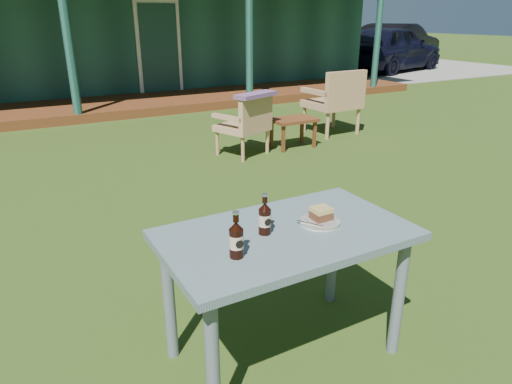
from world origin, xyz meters
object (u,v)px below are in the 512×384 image
cafe_table (286,250)px  cola_bottle_near (265,218)px  car_far (396,45)px  cake_slice (321,213)px  car_near (391,48)px  cola_bottle_far (236,239)px  side_table (293,123)px  plate (320,222)px  armchair_right (336,99)px  armchair_left (247,122)px

cafe_table → cola_bottle_near: cola_bottle_near is taller
car_far → cake_slice: bearing=114.8°
car_near → cola_bottle_near: size_ratio=20.99×
car_near → cake_slice: car_near is taller
cafe_table → cola_bottle_far: bearing=-161.8°
car_far → side_table: car_far is taller
plate → armchair_right: (3.08, 3.73, -0.19)m
car_near → cola_bottle_near: car_near is taller
cake_slice → cola_bottle_near: (-0.31, 0.02, 0.04)m
cola_bottle_near → side_table: 4.17m
car_far → cola_bottle_near: 16.06m
cola_bottle_near → side_table: bearing=54.5°
armchair_left → armchair_right: bearing=11.8°
cake_slice → cola_bottle_far: cola_bottle_far is taller
plate → cake_slice: (0.02, 0.01, 0.04)m
cake_slice → armchair_right: (3.06, 3.71, -0.23)m
cola_bottle_far → side_table: bearing=53.2°
car_far → side_table: bearing=110.0°
cola_bottle_near → cola_bottle_far: (-0.22, -0.13, 0.00)m
plate → armchair_right: bearing=50.4°
car_near → armchair_left: (-8.52, -6.18, -0.29)m
side_table → cola_bottle_near: bearing=-125.5°
side_table → plate: bearing=-121.8°
cola_bottle_near → armchair_left: (1.68, 3.34, -0.37)m
plate → cola_bottle_near: (-0.30, 0.03, 0.07)m
cola_bottle_far → side_table: 4.40m
cafe_table → cake_slice: size_ratio=13.04×
car_far → cafe_table: size_ratio=3.64×
plate → cola_bottle_far: cola_bottle_far is taller
cafe_table → plate: (0.19, -0.00, 0.11)m
plate → cola_bottle_near: bearing=173.9°
car_far → cola_bottle_far: car_far is taller
plate → side_table: bearing=58.2°
car_far → armchair_left: bearing=108.0°
plate → cake_slice: bearing=37.1°
plate → armchair_right: armchair_right is taller
car_far → plate: car_far is taller
cola_bottle_far → armchair_left: cola_bottle_far is taller
car_far → cola_bottle_near: bearing=114.0°
car_far → plate: 15.87m
cola_bottle_far → armchair_left: 3.98m
car_far → cake_slice: (-11.48, -10.93, 0.05)m
cafe_table → plate: 0.22m
cafe_table → armchair_left: bearing=65.0°
cola_bottle_near → armchair_left: bearing=63.3°
car_near → armchair_right: size_ratio=4.44×
car_near → plate: size_ratio=20.72×
car_near → cake_slice: size_ratio=45.94×
armchair_left → plate: bearing=-112.3°
car_near → cake_slice: (-9.88, -9.54, 0.05)m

